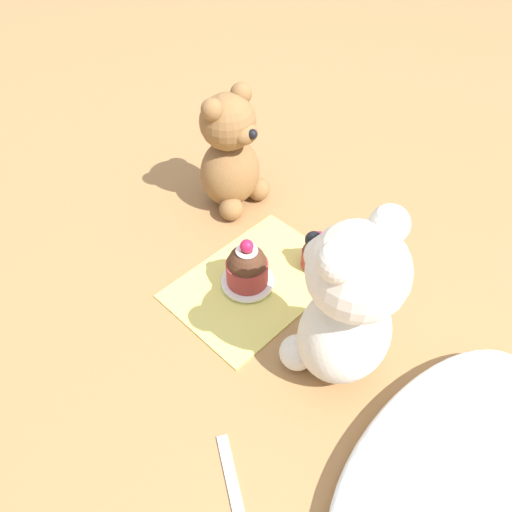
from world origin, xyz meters
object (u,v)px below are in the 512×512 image
saucer_plate (247,281)px  teaspoon (235,494)px  teddy_bear_cream (347,306)px  teddy_bear_tan (231,155)px  cupcake_near_cream_bear (317,253)px  cupcake_near_tan_bear (247,267)px

saucer_plate → teaspoon: bearing=42.8°
teddy_bear_cream → teddy_bear_tan: (-0.12, -0.32, -0.02)m
teddy_bear_cream → cupcake_near_cream_bear: 0.18m
teddy_bear_cream → cupcake_near_tan_bear: (-0.01, -0.17, -0.07)m
teddy_bear_tan → saucer_plate: teddy_bear_tan is taller
cupcake_near_cream_bear → teddy_bear_tan: bearing=-95.1°
cupcake_near_cream_bear → saucer_plate: size_ratio=0.84×
cupcake_near_cream_bear → teaspoon: bearing=25.7°
saucer_plate → teaspoon: size_ratio=0.58×
teddy_bear_cream → cupcake_near_cream_bear: bearing=-127.5°
cupcake_near_cream_bear → saucer_plate: cupcake_near_cream_bear is taller
cupcake_near_cream_bear → cupcake_near_tan_bear: 0.11m
saucer_plate → cupcake_near_tan_bear: bearing=-14.0°
teddy_bear_tan → cupcake_near_tan_bear: bearing=-130.4°
cupcake_near_cream_bear → cupcake_near_tan_bear: bearing=-25.8°
cupcake_near_tan_bear → teddy_bear_cream: bearing=86.4°
cupcake_near_cream_bear → saucer_plate: (0.09, -0.05, -0.02)m
teaspoon → teddy_bear_cream: bearing=-52.2°
saucer_plate → cupcake_near_tan_bear: cupcake_near_tan_bear is taller
teddy_bear_cream → teaspoon: size_ratio=1.82×
teddy_bear_tan → saucer_plate: 0.20m
teddy_bear_cream → teaspoon: teddy_bear_cream is taller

